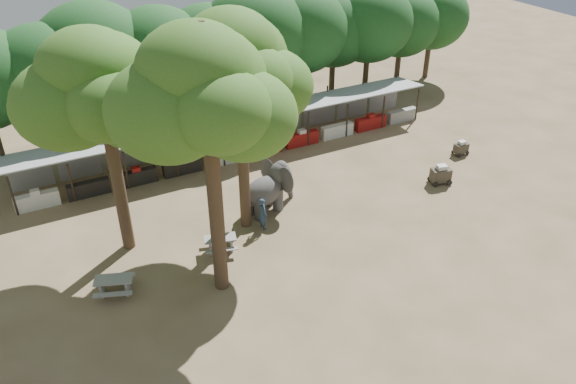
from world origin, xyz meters
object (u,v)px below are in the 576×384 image
yard_tree_left (97,92)px  cart_front (441,174)px  elephant (270,188)px  cart_back (461,148)px  yard_tree_center (202,96)px  picnic_table_far (220,242)px  yard_tree_back (235,69)px  handler (263,214)px  picnic_table_near (114,284)px

yard_tree_left → cart_front: bearing=-8.1°
elephant → cart_back: 13.95m
yard_tree_center → picnic_table_far: bearing=64.9°
yard_tree_back → cart_back: yard_tree_back is taller
yard_tree_back → yard_tree_center: bearing=-126.9°
cart_back → yard_tree_left: bearing=178.1°
yard_tree_left → picnic_table_far: size_ratio=5.84×
elephant → cart_front: size_ratio=2.54×
handler → picnic_table_far: handler is taller
handler → picnic_table_far: size_ratio=0.97×
cart_front → cart_back: bearing=46.0°
yard_tree_center → handler: size_ratio=6.60×
yard_tree_left → yard_tree_center: bearing=-59.0°
picnic_table_far → yard_tree_center: bearing=-99.7°
yard_tree_center → cart_back: size_ratio=12.03×
handler → cart_back: 15.19m
yard_tree_left → picnic_table_far: (4.09, -2.68, -7.69)m
elephant → yard_tree_center: bearing=-153.2°
handler → picnic_table_near: size_ratio=0.87×
yard_tree_back → cart_front: 14.64m
yard_tree_left → yard_tree_back: yard_tree_back is taller
picnic_table_near → yard_tree_back: bearing=38.9°
picnic_table_far → elephant: bearing=46.4°
yard_tree_left → picnic_table_near: 8.49m
yard_tree_center → yard_tree_back: size_ratio=1.06×
handler → cart_front: bearing=-96.4°
picnic_table_far → yard_tree_back: bearing=56.7°
yard_tree_back → elephant: bearing=18.2°
yard_tree_center → handler: yard_tree_center is taller
yard_tree_back → cart_front: (12.19, -1.60, -7.94)m
picnic_table_far → handler: bearing=31.3°
yard_tree_left → handler: 10.14m
yard_tree_center → cart_front: yard_tree_center is taller
yard_tree_back → cart_front: yard_tree_back is taller
picnic_table_near → yard_tree_center: bearing=0.4°
elephant → cart_front: elephant is taller
cart_front → elephant: bearing=-178.0°
cart_front → picnic_table_far: bearing=-165.3°
picnic_table_far → cart_front: size_ratio=1.34×
yard_tree_back → picnic_table_far: (-1.91, -1.68, -8.03)m
yard_tree_left → handler: (6.79, -1.91, -7.29)m
elephant → picnic_table_near: (-9.25, -3.08, -0.78)m
handler → cart_front: handler is taller
handler → cart_back: size_ratio=1.82×
handler → cart_front: (11.40, -0.69, -0.31)m
picnic_table_near → cart_front: (19.48, 0.83, 0.05)m
elephant → cart_front: bearing=-28.8°
elephant → yard_tree_left: bearing=161.1°
handler → picnic_table_near: handler is taller
yard_tree_left → cart_back: (21.89, -0.33, -7.72)m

